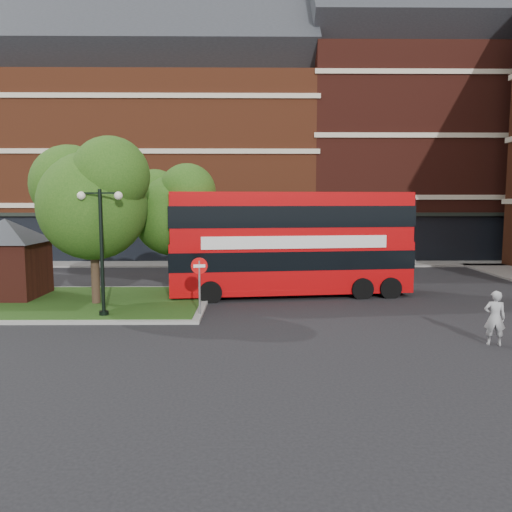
{
  "coord_description": "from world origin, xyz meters",
  "views": [
    {
      "loc": [
        0.22,
        -18.85,
        4.58
      ],
      "look_at": [
        0.46,
        4.16,
        2.0
      ],
      "focal_mm": 35.0,
      "sensor_mm": 36.0,
      "label": 1
    }
  ],
  "objects_px": {
    "woman": "(495,318)",
    "car_silver": "(221,259)",
    "car_white": "(385,256)",
    "bus": "(290,237)"
  },
  "relations": [
    {
      "from": "bus",
      "to": "car_white",
      "type": "xyz_separation_m",
      "value": [
        7.58,
        11.1,
        -2.2
      ]
    },
    {
      "from": "car_white",
      "to": "woman",
      "type": "bearing_deg",
      "value": -178.77
    },
    {
      "from": "car_silver",
      "to": "car_white",
      "type": "bearing_deg",
      "value": -87.7
    },
    {
      "from": "bus",
      "to": "car_white",
      "type": "distance_m",
      "value": 13.62
    },
    {
      "from": "woman",
      "to": "car_white",
      "type": "xyz_separation_m",
      "value": [
        1.74,
        19.49,
        -0.22
      ]
    },
    {
      "from": "bus",
      "to": "woman",
      "type": "bearing_deg",
      "value": -61.93
    },
    {
      "from": "bus",
      "to": "car_silver",
      "type": "xyz_separation_m",
      "value": [
        -3.87,
        9.6,
        -2.23
      ]
    },
    {
      "from": "woman",
      "to": "car_silver",
      "type": "xyz_separation_m",
      "value": [
        -9.71,
        17.99,
        -0.26
      ]
    },
    {
      "from": "woman",
      "to": "car_white",
      "type": "bearing_deg",
      "value": -79.68
    },
    {
      "from": "woman",
      "to": "car_silver",
      "type": "distance_m",
      "value": 20.45
    }
  ]
}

